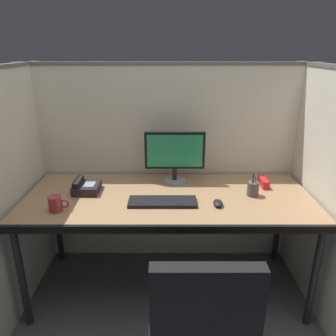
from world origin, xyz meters
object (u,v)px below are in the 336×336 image
(desk, at_px, (168,204))
(keyboard_main, at_px, (162,202))
(red_stapler, at_px, (263,182))
(monitor_center, at_px, (175,153))
(desk_phone, at_px, (86,187))
(computer_mouse, at_px, (218,203))
(pen_cup, at_px, (253,189))
(coffee_mug, at_px, (56,203))

(desk, height_order, keyboard_main, keyboard_main)
(red_stapler, bearing_deg, monitor_center, 172.73)
(desk_phone, bearing_deg, computer_mouse, -13.79)
(keyboard_main, height_order, computer_mouse, computer_mouse)
(computer_mouse, bearing_deg, keyboard_main, 174.83)
(monitor_center, bearing_deg, pen_cup, -25.50)
(monitor_center, relative_size, desk_phone, 2.26)
(pen_cup, distance_m, red_stapler, 0.20)
(desk_phone, bearing_deg, red_stapler, 4.59)
(monitor_center, distance_m, red_stapler, 0.66)
(desk, height_order, monitor_center, monitor_center)
(coffee_mug, bearing_deg, keyboard_main, 8.79)
(computer_mouse, bearing_deg, pen_cup, 30.63)
(monitor_center, relative_size, keyboard_main, 1.00)
(desk, height_order, pen_cup, pen_cup)
(desk_phone, bearing_deg, coffee_mug, -111.80)
(computer_mouse, xyz_separation_m, desk_phone, (-0.87, 0.21, 0.02))
(pen_cup, xyz_separation_m, desk_phone, (-1.12, 0.07, -0.02))
(keyboard_main, xyz_separation_m, red_stapler, (0.71, 0.28, 0.02))
(red_stapler, bearing_deg, desk_phone, -175.41)
(computer_mouse, bearing_deg, desk_phone, 166.21)
(pen_cup, bearing_deg, monitor_center, 154.50)
(computer_mouse, xyz_separation_m, coffee_mug, (-0.99, -0.07, 0.03))
(pen_cup, bearing_deg, coffee_mug, -170.08)
(desk, distance_m, monitor_center, 0.38)
(desk, distance_m, red_stapler, 0.71)
(desk, bearing_deg, monitor_center, 79.70)
(computer_mouse, relative_size, desk_phone, 0.51)
(desk, xyz_separation_m, computer_mouse, (0.31, -0.13, 0.07))
(keyboard_main, distance_m, computer_mouse, 0.35)
(monitor_center, distance_m, computer_mouse, 0.51)
(desk_phone, bearing_deg, keyboard_main, -19.15)
(keyboard_main, xyz_separation_m, desk_phone, (-0.53, 0.18, 0.02))
(desk, height_order, computer_mouse, computer_mouse)
(desk, distance_m, coffee_mug, 0.71)
(computer_mouse, height_order, coffee_mug, coffee_mug)
(keyboard_main, relative_size, red_stapler, 2.87)
(monitor_center, height_order, keyboard_main, monitor_center)
(desk, xyz_separation_m, red_stapler, (0.68, 0.19, 0.08))
(coffee_mug, height_order, desk_phone, coffee_mug)
(monitor_center, relative_size, coffee_mug, 3.41)
(desk, bearing_deg, computer_mouse, -22.41)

